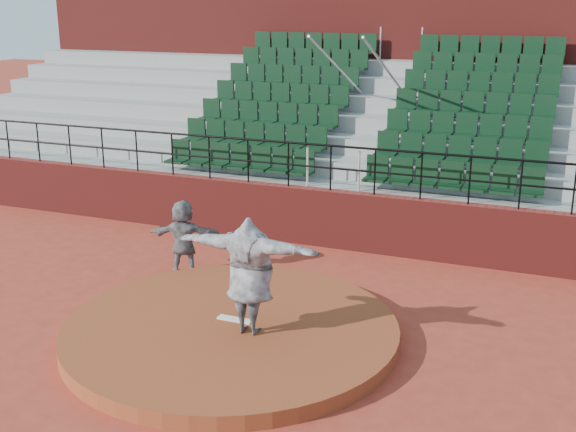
% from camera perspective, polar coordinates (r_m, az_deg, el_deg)
% --- Properties ---
extents(ground, '(90.00, 90.00, 0.00)m').
position_cam_1_polar(ground, '(12.09, -4.51, -9.56)').
color(ground, '#A63725').
rests_on(ground, ground).
extents(pitchers_mound, '(5.50, 5.50, 0.25)m').
position_cam_1_polar(pitchers_mound, '(12.04, -4.52, -9.02)').
color(pitchers_mound, brown).
rests_on(pitchers_mound, ground).
extents(pitching_rubber, '(0.60, 0.15, 0.03)m').
position_cam_1_polar(pitching_rubber, '(12.10, -4.22, -8.14)').
color(pitching_rubber, white).
rests_on(pitching_rubber, pitchers_mound).
extents(boundary_wall, '(24.00, 0.30, 1.30)m').
position_cam_1_polar(boundary_wall, '(16.17, 3.32, -0.18)').
color(boundary_wall, maroon).
rests_on(boundary_wall, ground).
extents(wall_railing, '(24.04, 0.05, 1.03)m').
position_cam_1_polar(wall_railing, '(15.82, 3.41, 4.60)').
color(wall_railing, black).
rests_on(wall_railing, boundary_wall).
extents(seating_deck, '(24.00, 5.97, 4.63)m').
position_cam_1_polar(seating_deck, '(19.36, 6.86, 5.00)').
color(seating_deck, gray).
rests_on(seating_deck, ground).
extents(press_box_facade, '(24.00, 3.00, 7.10)m').
position_cam_1_polar(press_box_facade, '(22.88, 9.74, 11.99)').
color(press_box_facade, maroon).
rests_on(press_box_facade, ground).
extents(pitcher, '(2.36, 0.67, 1.91)m').
position_cam_1_polar(pitcher, '(11.33, -3.06, -4.71)').
color(pitcher, black).
rests_on(pitcher, pitchers_mound).
extents(fielder, '(1.49, 0.87, 1.53)m').
position_cam_1_polar(fielder, '(14.67, -8.25, -1.64)').
color(fielder, black).
rests_on(fielder, ground).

